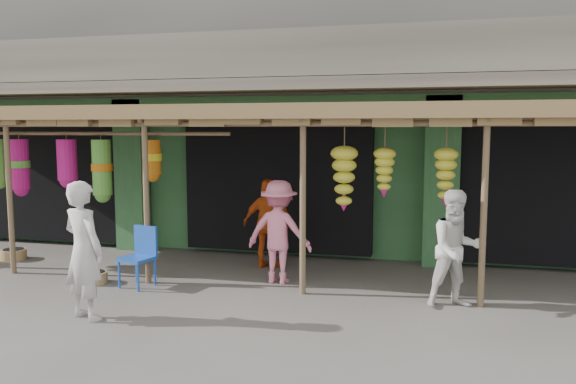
% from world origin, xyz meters
% --- Properties ---
extents(ground, '(80.00, 80.00, 0.00)m').
position_xyz_m(ground, '(0.00, 0.00, 0.00)').
color(ground, '#514C47').
rests_on(ground, ground).
extents(building, '(16.40, 6.80, 7.00)m').
position_xyz_m(building, '(-0.00, 4.87, 3.37)').
color(building, gray).
rests_on(building, ground).
extents(awning, '(14.00, 2.70, 2.79)m').
position_xyz_m(awning, '(-0.14, 0.80, 2.58)').
color(awning, brown).
rests_on(awning, ground).
extents(blue_chair, '(0.53, 0.54, 0.92)m').
position_xyz_m(blue_chair, '(-1.54, -0.36, 0.52)').
color(blue_chair, '#1B4CB3').
rests_on(blue_chair, ground).
extents(basket_left, '(0.55, 0.55, 0.19)m').
position_xyz_m(basket_left, '(-4.71, 0.65, 0.10)').
color(basket_left, brown).
rests_on(basket_left, ground).
extents(basket_right, '(0.50, 0.50, 0.18)m').
position_xyz_m(basket_right, '(-2.32, -0.42, 0.09)').
color(basket_right, '#996947').
rests_on(basket_right, ground).
extents(person_front, '(0.76, 0.63, 1.78)m').
position_xyz_m(person_front, '(-1.47, -1.92, 0.89)').
color(person_front, beige).
rests_on(person_front, ground).
extents(person_right, '(0.95, 0.85, 1.61)m').
position_xyz_m(person_right, '(3.16, -0.31, 0.81)').
color(person_right, silver).
rests_on(person_right, ground).
extents(person_vendor, '(0.93, 0.43, 1.56)m').
position_xyz_m(person_vendor, '(0.09, 1.19, 0.78)').
color(person_vendor, '#D85414').
rests_on(person_vendor, ground).
extents(person_shopper, '(1.10, 0.70, 1.63)m').
position_xyz_m(person_shopper, '(0.50, 0.33, 0.81)').
color(person_shopper, pink).
rests_on(person_shopper, ground).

